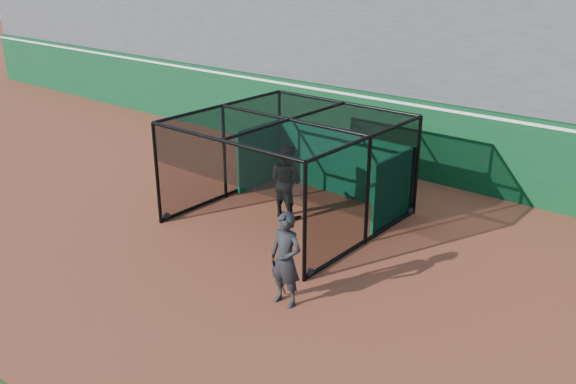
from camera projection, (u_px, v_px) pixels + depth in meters
The scene contains 6 objects.
ground at pixel (196, 261), 14.18m from camera, with size 120.00×120.00×0.00m, color brown.
outfield_wall at pixel (389, 131), 19.81m from camera, with size 50.00×0.50×2.50m.
grandstand at pixel (450, 21), 21.36m from camera, with size 50.00×7.85×8.95m.
batting_cage at pixel (290, 170), 16.01m from camera, with size 4.94×4.96×2.73m.
batter at pixel (286, 181), 16.29m from camera, with size 0.98×0.76×2.02m, color black.
on_deck_player at pixel (286, 260), 12.10m from camera, with size 0.75×0.51×1.99m.
Camera 1 is at (9.71, -8.35, 6.64)m, focal length 38.00 mm.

